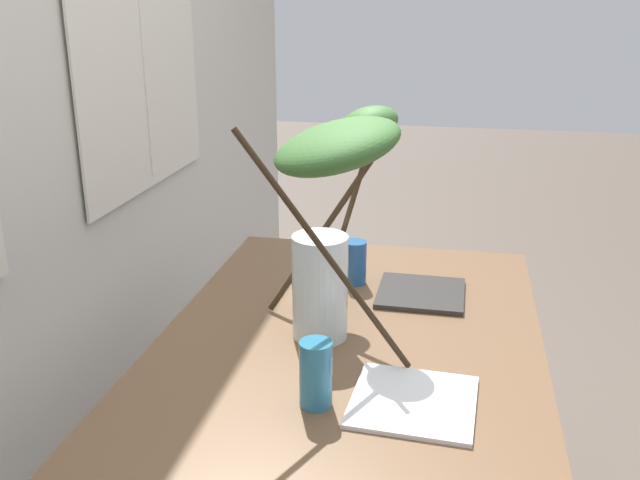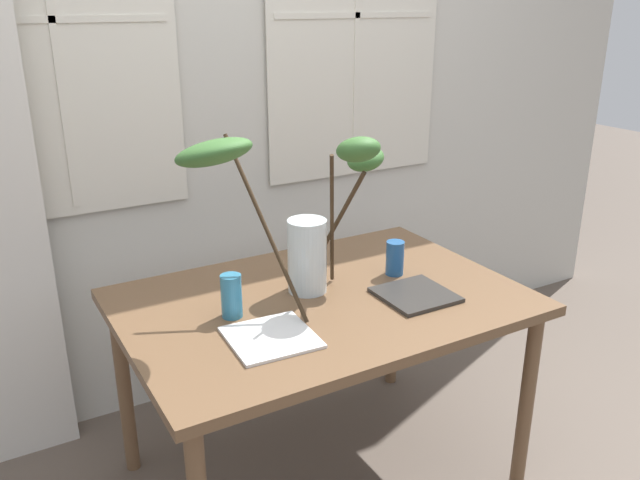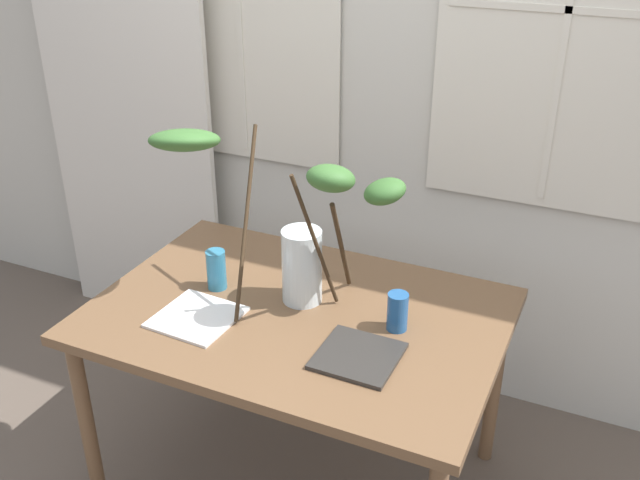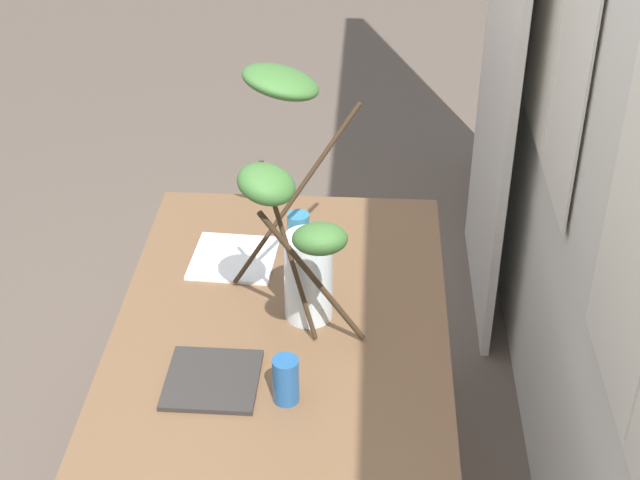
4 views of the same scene
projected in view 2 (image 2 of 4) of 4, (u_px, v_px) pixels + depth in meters
The scene contains 8 objects.
ground at pixel (322, 474), 2.42m from camera, with size 14.00×14.00×0.00m, color brown.
back_wall_with_windows at pixel (216, 49), 2.59m from camera, with size 4.60×0.14×2.94m.
dining_table at pixel (322, 316), 2.20m from camera, with size 1.31×0.90×0.73m.
vase_with_branches at pixel (298, 207), 2.06m from camera, with size 0.82×0.40×0.60m.
drinking_glass_blue_left at pixel (231, 296), 2.02m from camera, with size 0.07×0.07×0.14m, color teal.
drinking_glass_blue_right at pixel (395, 258), 2.33m from camera, with size 0.06×0.06×0.12m, color #235693.
plate_square_left at pixel (271, 337), 1.90m from camera, with size 0.25×0.25×0.01m, color white.
plate_square_right at pixel (415, 295), 2.17m from camera, with size 0.23×0.23×0.01m, color #2D2B28.
Camera 2 is at (-0.99, -1.70, 1.66)m, focal length 36.61 mm.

